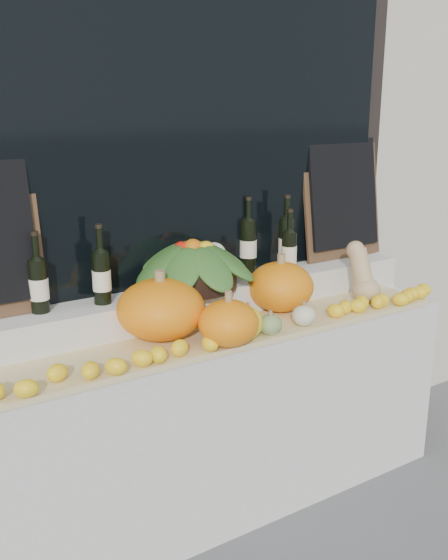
# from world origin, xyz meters

# --- Properties ---
(storefront_facade) EXTENTS (7.00, 0.94, 4.50)m
(storefront_facade) POSITION_xyz_m (0.00, 2.25, 2.25)
(storefront_facade) COLOR beige
(storefront_facade) RESTS_ON ground
(display_sill) EXTENTS (2.30, 0.55, 0.88)m
(display_sill) POSITION_xyz_m (0.00, 1.52, 0.44)
(display_sill) COLOR silver
(display_sill) RESTS_ON ground
(rear_tier) EXTENTS (2.30, 0.25, 0.16)m
(rear_tier) POSITION_xyz_m (0.00, 1.68, 0.96)
(rear_tier) COLOR silver
(rear_tier) RESTS_ON display_sill
(straw_bedding) EXTENTS (2.10, 0.32, 0.02)m
(straw_bedding) POSITION_xyz_m (0.00, 1.40, 0.89)
(straw_bedding) COLOR tan
(straw_bedding) RESTS_ON display_sill
(pumpkin_left) EXTENTS (0.38, 0.38, 0.25)m
(pumpkin_left) POSITION_xyz_m (-0.28, 1.49, 1.03)
(pumpkin_left) COLOR orange
(pumpkin_left) RESTS_ON straw_bedding
(pumpkin_right) EXTENTS (0.41, 0.41, 0.23)m
(pumpkin_right) POSITION_xyz_m (0.35, 1.51, 1.02)
(pumpkin_right) COLOR orange
(pumpkin_right) RESTS_ON straw_bedding
(pumpkin_center) EXTENTS (0.30, 0.30, 0.19)m
(pumpkin_center) POSITION_xyz_m (-0.09, 1.28, 1.00)
(pumpkin_center) COLOR orange
(pumpkin_center) RESTS_ON straw_bedding
(butternut_squash) EXTENTS (0.13, 0.20, 0.28)m
(butternut_squash) POSITION_xyz_m (0.78, 1.42, 1.03)
(butternut_squash) COLOR tan
(butternut_squash) RESTS_ON straw_bedding
(decorative_gourds) EXTENTS (0.50, 0.12, 0.16)m
(decorative_gourds) POSITION_xyz_m (0.09, 1.29, 0.96)
(decorative_gourds) COLOR #275E1C
(decorative_gourds) RESTS_ON straw_bedding
(lemon_heap) EXTENTS (2.20, 0.16, 0.06)m
(lemon_heap) POSITION_xyz_m (0.00, 1.29, 0.94)
(lemon_heap) COLOR yellow
(lemon_heap) RESTS_ON straw_bedding
(produce_bowl) EXTENTS (0.59, 0.59, 0.23)m
(produce_bowl) POSITION_xyz_m (-0.03, 1.66, 1.15)
(produce_bowl) COLOR black
(produce_bowl) RESTS_ON rear_tier
(wine_bottle_far_left) EXTENTS (0.08, 0.08, 0.33)m
(wine_bottle_far_left) POSITION_xyz_m (-0.71, 1.69, 1.15)
(wine_bottle_far_left) COLOR black
(wine_bottle_far_left) RESTS_ON rear_tier
(wine_bottle_near_left) EXTENTS (0.08, 0.08, 0.33)m
(wine_bottle_near_left) POSITION_xyz_m (-0.46, 1.66, 1.15)
(wine_bottle_near_left) COLOR black
(wine_bottle_near_left) RESTS_ON rear_tier
(wine_bottle_tall) EXTENTS (0.08, 0.08, 0.37)m
(wine_bottle_tall) POSITION_xyz_m (0.33, 1.75, 1.17)
(wine_bottle_tall) COLOR black
(wine_bottle_tall) RESTS_ON rear_tier
(wine_bottle_near_right) EXTENTS (0.08, 0.08, 0.37)m
(wine_bottle_near_right) POSITION_xyz_m (0.50, 1.67, 1.17)
(wine_bottle_near_right) COLOR black
(wine_bottle_near_right) RESTS_ON rear_tier
(wine_bottle_far_right) EXTENTS (0.08, 0.08, 0.31)m
(wine_bottle_far_right) POSITION_xyz_m (0.49, 1.63, 1.14)
(wine_bottle_far_right) COLOR black
(wine_bottle_far_right) RESTS_ON rear_tier
(chalkboard_right) EXTENTS (0.50, 0.12, 0.62)m
(chalkboard_right) POSITION_xyz_m (0.92, 1.74, 1.36)
(chalkboard_right) COLOR #4C331E
(chalkboard_right) RESTS_ON rear_tier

